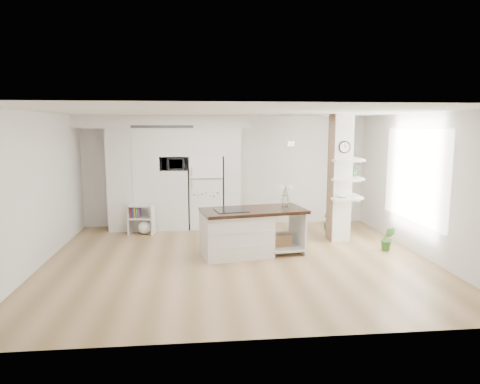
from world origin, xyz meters
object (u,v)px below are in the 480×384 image
object	(u,v)px
refrigerator	(206,192)
bookshelf	(143,221)
kitchen_island	(242,231)
floor_plant_a	(388,239)

from	to	relation	value
refrigerator	bookshelf	size ratio (longest dim) A/B	2.58
kitchen_island	bookshelf	world-z (taller)	kitchen_island
kitchen_island	bookshelf	xyz separation A→B (m)	(-2.10, 1.83, -0.16)
kitchen_island	bookshelf	size ratio (longest dim) A/B	3.08
bookshelf	refrigerator	bearing A→B (deg)	28.72
kitchen_island	floor_plant_a	xyz separation A→B (m)	(2.89, -0.03, -0.22)
refrigerator	kitchen_island	xyz separation A→B (m)	(0.63, -2.37, -0.41)
kitchen_island	refrigerator	bearing A→B (deg)	94.87
refrigerator	kitchen_island	distance (m)	2.49
refrigerator	floor_plant_a	xyz separation A→B (m)	(3.52, -2.40, -0.63)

